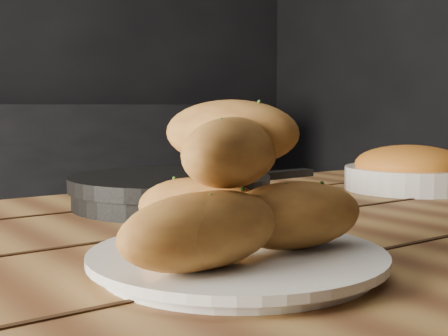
{
  "coord_description": "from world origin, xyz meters",
  "views": [
    {
      "loc": [
        -0.51,
        -0.9,
        0.9
      ],
      "look_at": [
        -0.18,
        -0.45,
        0.84
      ],
      "focal_mm": 50.0,
      "sensor_mm": 36.0,
      "label": 1
    }
  ],
  "objects_px": {
    "table": "(272,320)",
    "bread_rolls": "(228,195)",
    "plate": "(237,260)",
    "skillet": "(171,190)",
    "bowl": "(410,171)"
  },
  "relations": [
    {
      "from": "table",
      "to": "bread_rolls",
      "type": "relative_size",
      "value": 6.32
    },
    {
      "from": "plate",
      "to": "bread_rolls",
      "type": "xyz_separation_m",
      "value": [
        -0.01,
        -0.0,
        0.06
      ]
    },
    {
      "from": "plate",
      "to": "bread_rolls",
      "type": "distance_m",
      "value": 0.06
    },
    {
      "from": "table",
      "to": "skillet",
      "type": "bearing_deg",
      "value": 83.29
    },
    {
      "from": "plate",
      "to": "bread_rolls",
      "type": "height_order",
      "value": "bread_rolls"
    },
    {
      "from": "bowl",
      "to": "table",
      "type": "bearing_deg",
      "value": -159.53
    },
    {
      "from": "plate",
      "to": "bowl",
      "type": "relative_size",
      "value": 1.19
    },
    {
      "from": "bread_rolls",
      "to": "bowl",
      "type": "xyz_separation_m",
      "value": [
        0.58,
        0.25,
        -0.04
      ]
    },
    {
      "from": "table",
      "to": "bowl",
      "type": "distance_m",
      "value": 0.5
    },
    {
      "from": "skillet",
      "to": "bowl",
      "type": "distance_m",
      "value": 0.44
    },
    {
      "from": "skillet",
      "to": "bowl",
      "type": "xyz_separation_m",
      "value": [
        0.43,
        -0.09,
        0.01
      ]
    },
    {
      "from": "table",
      "to": "bread_rolls",
      "type": "distance_m",
      "value": 0.21
    },
    {
      "from": "bread_rolls",
      "to": "plate",
      "type": "bearing_deg",
      "value": 15.3
    },
    {
      "from": "table",
      "to": "bread_rolls",
      "type": "xyz_separation_m",
      "value": [
        -0.12,
        -0.08,
        0.16
      ]
    },
    {
      "from": "bowl",
      "to": "bread_rolls",
      "type": "bearing_deg",
      "value": -156.54
    }
  ]
}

